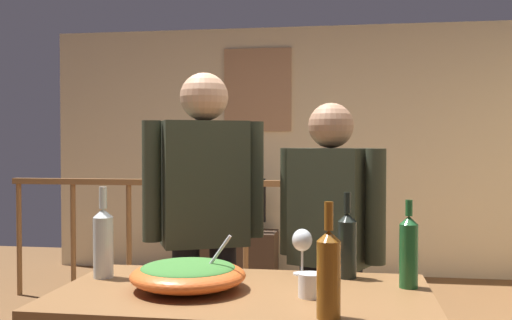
% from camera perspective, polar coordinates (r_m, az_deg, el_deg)
% --- Properties ---
extents(back_wall, '(5.19, 0.10, 2.51)m').
position_cam_1_polar(back_wall, '(6.11, 4.24, 0.93)').
color(back_wall, beige).
rests_on(back_wall, ground_plane).
extents(framed_picture, '(0.69, 0.03, 0.85)m').
position_cam_1_polar(framed_picture, '(6.12, 0.16, 6.73)').
color(framed_picture, '#A57956').
extents(stair_railing, '(2.59, 0.10, 1.07)m').
position_cam_1_polar(stair_railing, '(4.96, -4.65, -6.18)').
color(stair_railing, brown).
rests_on(stair_railing, ground_plane).
extents(tv_console, '(0.90, 0.40, 0.46)m').
position_cam_1_polar(tv_console, '(5.95, -2.40, -9.00)').
color(tv_console, '#38281E').
rests_on(tv_console, ground_plane).
extents(flat_screen_tv, '(0.70, 0.12, 0.52)m').
position_cam_1_polar(flat_screen_tv, '(5.85, -2.46, -3.91)').
color(flat_screen_tv, black).
rests_on(flat_screen_tv, tv_console).
extents(serving_table, '(1.36, 0.75, 0.79)m').
position_cam_1_polar(serving_table, '(2.23, -1.31, -14.42)').
color(serving_table, brown).
rests_on(serving_table, ground_plane).
extents(salad_bowl, '(0.42, 0.42, 0.22)m').
position_cam_1_polar(salad_bowl, '(2.23, -6.53, -10.79)').
color(salad_bowl, '#DB5B23').
rests_on(salad_bowl, serving_table).
extents(wine_glass, '(0.08, 0.08, 0.19)m').
position_cam_1_polar(wine_glass, '(2.45, 4.45, -7.84)').
color(wine_glass, silver).
rests_on(wine_glass, serving_table).
extents(wine_bottle_dark, '(0.08, 0.08, 0.34)m').
position_cam_1_polar(wine_bottle_dark, '(2.41, 8.73, -7.92)').
color(wine_bottle_dark, black).
rests_on(wine_bottle_dark, serving_table).
extents(wine_bottle_green, '(0.07, 0.07, 0.33)m').
position_cam_1_polar(wine_bottle_green, '(2.30, 14.42, -8.40)').
color(wine_bottle_green, '#1E5628').
rests_on(wine_bottle_green, serving_table).
extents(wine_bottle_clear, '(0.08, 0.08, 0.36)m').
position_cam_1_polar(wine_bottle_clear, '(2.46, -14.43, -7.54)').
color(wine_bottle_clear, silver).
rests_on(wine_bottle_clear, serving_table).
extents(wine_bottle_amber, '(0.07, 0.07, 0.36)m').
position_cam_1_polar(wine_bottle_amber, '(1.86, 6.97, -10.58)').
color(wine_bottle_amber, brown).
rests_on(wine_bottle_amber, serving_table).
extents(mug_white, '(0.12, 0.09, 0.08)m').
position_cam_1_polar(mug_white, '(2.12, 5.30, -11.86)').
color(mug_white, white).
rests_on(mug_white, serving_table).
extents(person_standing_left, '(0.54, 0.37, 1.66)m').
position_cam_1_polar(person_standing_left, '(2.86, -4.96, -5.21)').
color(person_standing_left, black).
rests_on(person_standing_left, ground_plane).
extents(person_standing_right, '(0.49, 0.34, 1.51)m').
position_cam_1_polar(person_standing_right, '(2.79, 7.16, -7.66)').
color(person_standing_right, black).
rests_on(person_standing_right, ground_plane).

